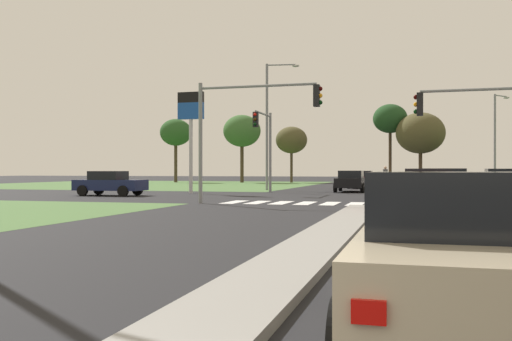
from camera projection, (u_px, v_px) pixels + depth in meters
ground_plane at (377, 199)px, 30.47m from camera, size 200.00×200.00×0.00m
grass_verge_far_left at (149, 184)px, 60.91m from camera, size 35.00×35.00×0.01m
median_island_near at (323, 239)px, 12.17m from camera, size 1.20×22.00×0.14m
median_island_far at (393, 185)px, 54.56m from camera, size 1.20×36.00×0.14m
lane_dash_second at (502, 251)px, 10.78m from camera, size 0.14×2.00×0.01m
lane_dash_third at (471, 223)px, 16.56m from camera, size 0.14×2.00×0.01m
lane_dash_fourth at (456, 209)px, 22.34m from camera, size 0.14×2.00×0.01m
stop_bar_near at (463, 208)px, 22.71m from camera, size 6.40×0.50×0.01m
crosswalk_bar_near at (235, 202)px, 27.18m from camera, size 0.70×2.80×0.01m
crosswalk_bar_second at (258, 202)px, 26.87m from camera, size 0.70×2.80×0.01m
crosswalk_bar_third at (281, 203)px, 26.56m from camera, size 0.70×2.80×0.01m
crosswalk_bar_fourth at (305, 203)px, 26.25m from camera, size 0.70×2.80×0.01m
crosswalk_bar_fifth at (330, 204)px, 25.95m from camera, size 0.70×2.80×0.01m
crosswalk_bar_sixth at (356, 204)px, 25.64m from camera, size 0.70×2.80×0.01m
crosswalk_bar_seventh at (382, 204)px, 25.33m from camera, size 0.70×2.80×0.01m
car_blue_second at (441, 185)px, 27.96m from camera, size 4.47×1.97×1.62m
car_red_third at (428, 191)px, 20.05m from camera, size 1.94×4.60×1.59m
car_grey_fourth at (509, 183)px, 30.68m from camera, size 4.47×2.04×1.61m
car_navy_fifth at (110, 183)px, 34.08m from camera, size 4.20×2.02×1.47m
car_maroon_sixth at (362, 179)px, 47.96m from camera, size 2.09×4.42×1.47m
car_black_seventh at (351, 181)px, 40.09m from camera, size 2.05×4.40×1.49m
car_beige_eighth at (463, 256)px, 5.06m from camera, size 1.99×4.21×1.53m
traffic_signal_near_right at (503, 119)px, 22.68m from camera, size 5.82×0.32×5.05m
traffic_signal_near_left at (245, 118)px, 25.57m from camera, size 5.75×0.32×5.55m
traffic_signal_far_left at (265, 137)px, 37.46m from camera, size 0.32×4.07×5.46m
street_lamp_third at (270, 120)px, 43.46m from camera, size 2.57×0.55×9.68m
street_lamp_fourth at (496, 135)px, 51.46m from camera, size 1.53×1.58×8.42m
pedestrian_at_median at (385, 175)px, 40.76m from camera, size 0.34×0.34×1.67m
fuel_price_totem at (191, 119)px, 37.60m from camera, size 1.80×0.24×6.71m
treeline_near at (176, 133)px, 70.49m from camera, size 3.91×3.91×7.88m
treeline_second at (242, 131)px, 69.38m from camera, size 4.59×4.59×8.27m
treeline_third at (291, 140)px, 69.13m from camera, size 3.84×3.84×6.83m
treeline_fourth at (420, 133)px, 61.38m from camera, size 5.24×5.24×7.76m
treeline_fifth at (390, 119)px, 63.38m from camera, size 3.81×3.81×8.90m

